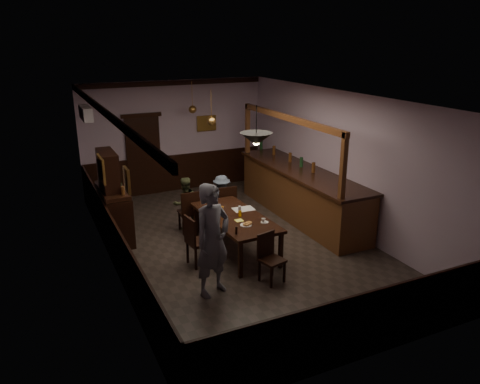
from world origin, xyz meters
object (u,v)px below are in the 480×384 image
bar_counter (301,192)px  pendant_brass_mid (211,121)px  person_seated_right (222,198)px  chair_near (269,255)px  pendant_brass_far (193,109)px  chair_far_right (227,204)px  sideboard (113,205)px  pendant_iron (256,139)px  chair_far_left (189,210)px  soda_can (240,214)px  person_standing (212,240)px  dining_table (235,219)px  coffee_cup (263,220)px  person_seated_left (185,203)px  chair_side (195,239)px

bar_counter → pendant_brass_mid: size_ratio=5.38×
person_seated_right → pendant_brass_mid: bearing=-68.3°
chair_near → pendant_brass_far: 5.30m
chair_far_right → sideboard: sideboard is taller
person_seated_right → pendant_iron: (-0.35, -2.37, 1.87)m
chair_far_left → pendant_iron: bearing=107.8°
pendant_iron → pendant_brass_mid: 2.64m
soda_can → pendant_iron: bearing=-92.4°
person_standing → sideboard: (-1.05, 2.93, -0.19)m
pendant_iron → sideboard: bearing=130.5°
dining_table → person_seated_right: bearing=76.3°
person_seated_right → pendant_brass_mid: (-0.11, 0.26, 1.75)m
coffee_cup → pendant_iron: (-0.30, -0.24, 1.63)m
chair_far_right → sideboard: (-2.43, 0.34, 0.25)m
chair_far_left → person_seated_left: bearing=-86.2°
chair_far_left → chair_side: size_ratio=0.98×
chair_far_right → chair_side: chair_side is taller
dining_table → pendant_iron: pendant_iron is taller
person_seated_right → coffee_cup: size_ratio=13.79×
chair_far_right → pendant_iron: 2.85m
dining_table → pendant_brass_far: bearing=82.7°
pendant_iron → bar_counter: bearing=40.6°
person_standing → person_seated_left: bearing=59.0°
chair_far_right → person_standing: 2.96m
dining_table → person_standing: (-0.99, -1.30, 0.27)m
chair_far_right → coffee_cup: chair_far_right is taller
person_seated_right → sideboard: 2.43m
chair_near → person_seated_left: person_seated_left is taller
bar_counter → soda_can: bearing=-152.2°
chair_side → person_seated_left: (0.40, 1.78, 0.06)m
chair_far_left → person_seated_right: bearing=-157.6°
chair_side → dining_table: bearing=-82.3°
person_standing → pendant_iron: pendant_iron is taller
chair_far_left → soda_can: (0.58, -1.33, 0.29)m
chair_near → person_seated_left: bearing=87.3°
chair_side → person_seated_right: 2.23m
chair_far_right → chair_side: 2.02m
sideboard → chair_far_right: bearing=-8.0°
chair_far_left → bar_counter: bar_counter is taller
person_seated_left → chair_far_left: bearing=80.3°
coffee_cup → bar_counter: 2.42m
pendant_iron → chair_side: bearing=150.0°
dining_table → pendant_iron: bearing=-87.5°
dining_table → pendant_brass_mid: size_ratio=2.77×
chair_far_left → pendant_iron: pendant_iron is taller
chair_far_right → bar_counter: bar_counter is taller
chair_near → coffee_cup: 0.88m
dining_table → sideboard: 2.62m
person_standing → person_seated_right: 3.20m
dining_table → chair_far_right: size_ratio=2.39×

